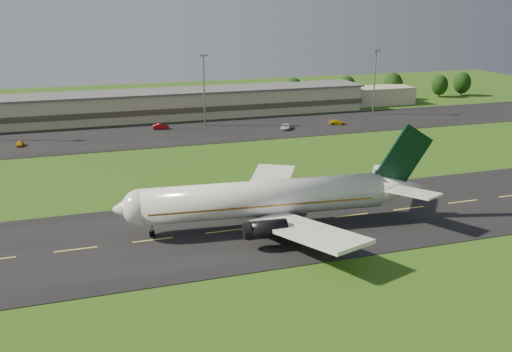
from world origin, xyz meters
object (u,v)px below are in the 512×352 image
object	(u,v)px
airliner	(269,199)
light_mast_east	(375,75)
service_vehicle_a	(20,144)
service_vehicle_c	(286,127)
light_mast_centre	(204,82)
service_vehicle_b	(161,126)
terminal	(197,103)
service_vehicle_d	(337,122)

from	to	relation	value
airliner	light_mast_east	xyz separation A→B (m)	(63.58, 80.08, 8.08)
service_vehicle_a	service_vehicle_c	size ratio (longest dim) A/B	0.67
light_mast_centre	light_mast_east	world-z (taller)	same
service_vehicle_b	light_mast_east	bearing A→B (deg)	-82.43
terminal	airliner	bearing A→B (deg)	-95.92
light_mast_centre	service_vehicle_a	world-z (taller)	light_mast_centre
service_vehicle_b	service_vehicle_c	distance (m)	35.26
service_vehicle_c	service_vehicle_d	size ratio (longest dim) A/B	1.15
light_mast_east	service_vehicle_d	xyz separation A→B (m)	(-18.00, -10.98, -11.96)
airliner	service_vehicle_d	distance (m)	82.87
terminal	service_vehicle_b	distance (m)	22.90
airliner	service_vehicle_d	world-z (taller)	airliner
service_vehicle_b	airliner	bearing A→B (deg)	-170.29
airliner	terminal	distance (m)	96.78
airliner	service_vehicle_c	xyz separation A→B (m)	(28.99, 67.58, -3.81)
service_vehicle_a	terminal	bearing A→B (deg)	34.10
airliner	terminal	world-z (taller)	airliner
service_vehicle_a	light_mast_east	bearing A→B (deg)	12.20
service_vehicle_d	service_vehicle_c	bearing A→B (deg)	118.54
terminal	service_vehicle_a	world-z (taller)	terminal
terminal	service_vehicle_d	xyz separation A→B (m)	(35.60, -27.16, -3.21)
service_vehicle_a	airliner	bearing A→B (deg)	-53.04
terminal	service_vehicle_a	xyz separation A→B (m)	(-50.95, -26.67, -3.28)
light_mast_east	service_vehicle_d	world-z (taller)	light_mast_east
terminal	light_mast_centre	distance (m)	18.45
service_vehicle_d	airliner	bearing A→B (deg)	169.89
airliner	light_mast_centre	size ratio (longest dim) A/B	2.52
light_mast_east	terminal	bearing A→B (deg)	163.20
light_mast_east	service_vehicle_a	xyz separation A→B (m)	(-104.55, -10.49, -12.03)
terminal	service_vehicle_b	xyz separation A→B (m)	(-14.44, -17.49, -3.13)
terminal	light_mast_centre	xyz separation A→B (m)	(-1.40, -16.18, 8.75)
airliner	service_vehicle_b	bearing A→B (deg)	98.52
service_vehicle_b	service_vehicle_c	xyz separation A→B (m)	(33.44, -11.19, -0.01)
light_mast_centre	service_vehicle_d	size ratio (longest dim) A/B	4.36
terminal	service_vehicle_c	size ratio (longest dim) A/B	26.98
service_vehicle_b	light_mast_centre	bearing A→B (deg)	-77.79
service_vehicle_b	service_vehicle_c	size ratio (longest dim) A/B	0.86
terminal	service_vehicle_c	bearing A→B (deg)	-56.47
terminal	light_mast_centre	size ratio (longest dim) A/B	7.13
service_vehicle_c	terminal	bearing A→B (deg)	153.97
light_mast_east	service_vehicle_c	world-z (taller)	light_mast_east
airliner	service_vehicle_d	bearing A→B (deg)	61.88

